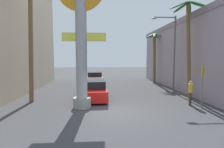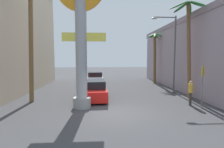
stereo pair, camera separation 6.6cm
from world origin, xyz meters
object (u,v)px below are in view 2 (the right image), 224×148
(crossing_sign, at_px, (203,81))
(pedestrian_by_sign, at_px, (191,91))
(palm_tree_near_right, at_px, (189,34))
(neon_sign_pole, at_px, (81,42))
(street_lamp, at_px, (171,47))
(car_lead, at_px, (94,90))
(car_far, at_px, (95,78))
(palm_tree_near_left, at_px, (29,25))
(palm_tree_mid_right, at_px, (155,52))

(crossing_sign, distance_m, pedestrian_by_sign, 1.20)
(palm_tree_near_right, bearing_deg, pedestrian_by_sign, -111.13)
(neon_sign_pole, distance_m, palm_tree_near_right, 8.89)
(palm_tree_near_right, xyz_separation_m, pedestrian_by_sign, (-0.86, -2.22, -4.34))
(street_lamp, xyz_separation_m, pedestrian_by_sign, (-0.41, -4.60, -3.40))
(street_lamp, height_order, car_lead, street_lamp)
(crossing_sign, relative_size, car_lead, 0.58)
(neon_sign_pole, distance_m, car_far, 12.18)
(street_lamp, distance_m, palm_tree_near_left, 12.57)
(neon_sign_pole, bearing_deg, pedestrian_by_sign, 0.12)
(street_lamp, distance_m, pedestrian_by_sign, 5.73)
(neon_sign_pole, distance_m, pedestrian_by_sign, 8.42)
(car_lead, height_order, palm_tree_near_right, palm_tree_near_right)
(car_far, bearing_deg, palm_tree_near_right, -49.69)
(neon_sign_pole, height_order, palm_tree_near_left, neon_sign_pole)
(palm_tree_mid_right, bearing_deg, palm_tree_near_left, -144.62)
(palm_tree_near_right, bearing_deg, palm_tree_mid_right, 89.51)
(street_lamp, relative_size, car_lead, 1.50)
(car_lead, bearing_deg, car_far, 90.41)
(car_far, height_order, pedestrian_by_sign, pedestrian_by_sign)
(street_lamp, xyz_separation_m, car_lead, (-7.41, -2.00, -3.74))
(crossing_sign, xyz_separation_m, palm_tree_near_right, (0.49, 3.01, 3.52))
(palm_tree_near_right, bearing_deg, crossing_sign, -99.28)
(street_lamp, relative_size, palm_tree_near_left, 0.79)
(palm_tree_mid_right, xyz_separation_m, pedestrian_by_sign, (-0.94, -11.15, -3.21))
(car_far, bearing_deg, neon_sign_pole, -93.13)
(neon_sign_pole, bearing_deg, street_lamp, 29.65)
(neon_sign_pole, relative_size, car_far, 2.10)
(car_lead, relative_size, pedestrian_by_sign, 2.78)
(neon_sign_pole, xyz_separation_m, car_lead, (0.70, 2.61, -3.75))
(pedestrian_by_sign, bearing_deg, car_far, 121.42)
(crossing_sign, relative_size, palm_tree_near_left, 0.30)
(palm_tree_mid_right, bearing_deg, street_lamp, -94.60)
(palm_tree_near_left, distance_m, palm_tree_near_right, 12.69)
(street_lamp, height_order, car_far, street_lamp)
(street_lamp, height_order, palm_tree_near_left, palm_tree_near_left)
(car_far, bearing_deg, street_lamp, -42.99)
(street_lamp, bearing_deg, crossing_sign, -90.43)
(car_lead, distance_m, palm_tree_mid_right, 12.20)
(palm_tree_near_left, relative_size, pedestrian_by_sign, 5.30)
(crossing_sign, distance_m, car_lead, 8.19)
(car_lead, relative_size, car_far, 1.07)
(neon_sign_pole, height_order, car_lead, neon_sign_pole)
(car_far, bearing_deg, palm_tree_near_left, -116.66)
(palm_tree_near_left, xyz_separation_m, palm_tree_near_right, (12.68, 0.13, -0.53))
(car_far, xyz_separation_m, pedestrian_by_sign, (7.06, -11.56, 0.30))
(neon_sign_pole, relative_size, street_lamp, 1.31)
(car_lead, distance_m, palm_tree_near_right, 9.15)
(street_lamp, height_order, crossing_sign, street_lamp)
(neon_sign_pole, xyz_separation_m, palm_tree_near_left, (-4.12, 2.11, 1.46))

